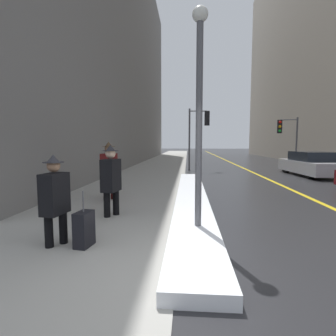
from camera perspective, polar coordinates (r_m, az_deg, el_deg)
ground_plane at (r=3.58m, az=1.71°, el=-23.47°), size 160.00×160.00×0.00m
sidewalk_slab at (r=18.34m, az=-2.40°, el=0.04°), size 4.00×80.00×0.01m
road_centre_stripe at (r=18.62m, az=16.26°, el=-0.10°), size 0.16×80.00×0.00m
snow_bank_curb at (r=7.97m, az=5.17°, el=-6.42°), size 0.89×10.48×0.19m
building_facade_left at (r=25.51m, az=-13.31°, el=23.70°), size 6.00×36.00×19.57m
building_facade_right at (r=29.90m, az=32.55°, el=23.83°), size 6.00×36.00×23.14m
lamp_post at (r=4.89m, az=6.82°, el=14.62°), size 0.28×0.28×4.11m
traffic_light_near at (r=16.85m, az=7.00°, el=9.08°), size 1.31×0.33×3.89m
traffic_light_far at (r=19.51m, az=24.25°, el=7.17°), size 1.31×0.35×3.45m
pedestrian_in_fedora at (r=4.77m, az=-23.42°, el=-5.73°), size 0.35×0.51×1.55m
pedestrian_nearside at (r=6.29m, az=-12.26°, el=-2.07°), size 0.38×0.75×1.70m
pedestrian_with_shoulder_bag at (r=8.10m, az=-12.66°, el=-0.11°), size 0.40×0.78×1.77m
parked_car_silver at (r=15.93m, az=28.75°, el=0.72°), size 2.02×4.39×1.28m
rolling_suitcase at (r=4.68m, az=-17.81°, el=-12.60°), size 0.27×0.39×0.95m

